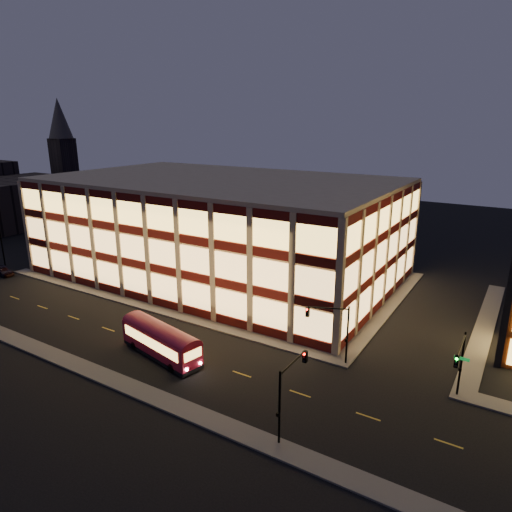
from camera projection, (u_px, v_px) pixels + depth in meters
The scene contains 15 objects.
ground at pixel (159, 314), 55.11m from camera, with size 200.00×200.00×0.00m, color black.
sidewalk_office_south at pixel (147, 306), 57.41m from camera, with size 54.00×2.00×0.15m, color #514F4C.
sidewalk_office_east at pixel (389, 306), 57.39m from camera, with size 2.00×30.00×0.15m, color #514F4C.
sidewalk_tower_west at pixel (485, 326), 51.86m from camera, with size 2.00×30.00×0.15m, color #514F4C.
sidewalk_near at pixel (66, 360), 44.49m from camera, with size 100.00×2.00×0.15m, color #514F4C.
office_building at pixel (220, 226), 68.29m from camera, with size 50.45×30.45×14.50m.
bg_building_a at pixel (4, 204), 99.53m from camera, with size 18.00×28.00×10.00m, color #2D2621.
church_tower at pixel (66, 173), 120.35m from camera, with size 5.00×5.00×18.00m, color #2D2621.
church_spire at pixel (59, 118), 116.34m from camera, with size 6.00×6.00×10.00m, color #4C473F.
traffic_signal_far at pixel (333, 324), 42.96m from camera, with size 3.79×1.87×6.00m.
traffic_signal_right at pixel (460, 360), 36.58m from camera, with size 1.20×4.37×6.00m.
traffic_signal_near at pixel (289, 385), 33.12m from camera, with size 0.32×4.45×6.00m.
trolley_bus at pixel (161, 339), 44.83m from camera, with size 10.25×4.48×3.37m.
parked_car_0 at pixel (3, 271), 68.72m from camera, with size 1.58×3.92×1.34m, color black.
parked_car_1 at pixel (2, 271), 68.93m from camera, with size 1.38×3.94×1.30m, color black.
Camera 1 is at (36.68, -37.03, 22.58)m, focal length 32.00 mm.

